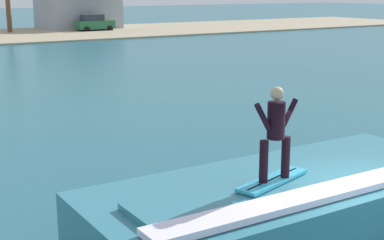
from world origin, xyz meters
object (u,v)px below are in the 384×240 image
Objects in this scene: surfer at (276,129)px; car_far_shore at (94,23)px; wave_crest at (288,204)px; surfboard at (273,180)px.

surfer is 0.43× the size of car_far_shore.
surfer is at bearing -109.19° from car_far_shore.
surfer reaches higher than car_far_shore.
car_far_shore is at bearing 70.81° from surfer.
wave_crest is 1.78m from surfer.
surfer is 53.42m from car_far_shore.
surfer is at bearing -106.24° from surfboard.
wave_crest is 4.73× the size of surfer.
surfboard is 0.98m from surfer.
car_far_shore is (17.54, 50.38, -0.28)m from surfboard.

